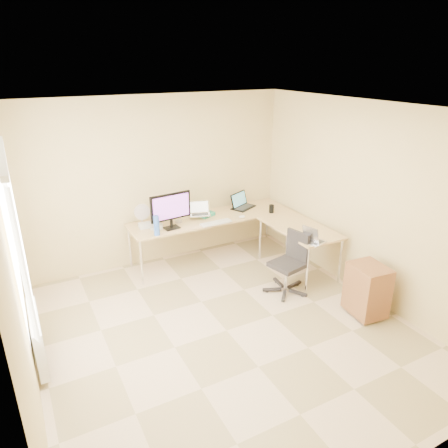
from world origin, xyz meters
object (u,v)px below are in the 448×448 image
laptop_center (200,209)px  desk_main (212,238)px  monitor (171,211)px  laptop_black (244,201)px  mug (160,227)px  desk_fan (141,215)px  desk_return (298,249)px  cabinet (367,290)px  water_bottle (157,225)px  office_chair (287,260)px  laptop_return (315,235)px  keyboard (216,223)px

laptop_center → desk_main: bearing=10.8°
monitor → laptop_black: bearing=5.1°
mug → desk_main: bearing=7.8°
desk_fan → desk_main: bearing=-11.1°
desk_return → cabinet: size_ratio=1.98×
monitor → water_bottle: bearing=-159.7°
laptop_black → desk_main: bearing=164.4°
monitor → water_bottle: monitor is taller
desk_return → water_bottle: (-1.99, 0.70, 0.51)m
laptop_black → office_chair: size_ratio=0.47×
monitor → mug: (-0.16, 0.04, -0.23)m
laptop_center → laptop_black: size_ratio=0.78×
desk_return → office_chair: (-0.53, -0.44, 0.14)m
laptop_center → desk_fan: bearing=-175.0°
laptop_black → office_chair: laptop_black is taller
desk_return → laptop_black: bearing=105.8°
laptop_return → office_chair: laptop_return is taller
desk_main → water_bottle: water_bottle is taller
desk_return → desk_fan: 2.43m
monitor → desk_fan: monitor is taller
desk_return → laptop_black: 1.26m
laptop_black → laptop_return: size_ratio=1.30×
desk_main → desk_fan: bearing=169.5°
keyboard → cabinet: 2.37m
desk_main → office_chair: bearing=-72.8°
laptop_black → water_bottle: size_ratio=1.40×
monitor → office_chair: 1.81m
mug → laptop_black: bearing=8.9°
laptop_center → office_chair: (0.64, -1.46, -0.39)m
office_chair → desk_fan: bearing=120.7°
laptop_return → cabinet: size_ratio=0.48×
monitor → cabinet: (1.75, -2.21, -0.64)m
water_bottle → office_chair: size_ratio=0.33×
laptop_center → cabinet: laptop_center is taller
desk_fan → laptop_return: (1.88, -1.74, -0.05)m
monitor → mug: monitor is taller
desk_return → desk_fan: size_ratio=4.31×
desk_main → laptop_center: 0.56m
desk_return → monitor: size_ratio=2.05×
mug → office_chair: size_ratio=0.10×
laptop_center → laptop_return: bearing=-41.0°
monitor → laptop_return: bearing=-48.1°
keyboard → desk_return: bearing=-35.9°
desk_return → desk_fan: (-2.05, 1.20, 0.52)m
mug → desk_fan: 0.38m
monitor → keyboard: monitor is taller
desk_return → cabinet: 1.37m
desk_main → office_chair: 1.51m
mug → cabinet: size_ratio=0.14×
desk_fan → laptop_black: bearing=-3.2°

